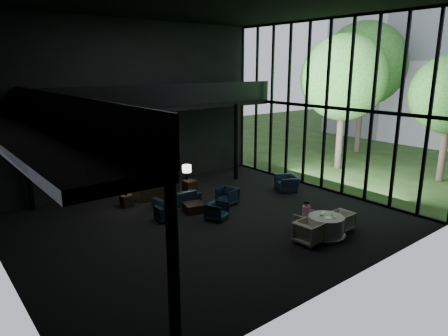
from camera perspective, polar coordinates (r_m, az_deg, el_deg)
floor at (r=15.70m, az=-2.29°, el=-7.62°), size 14.00×12.00×0.02m
ceiling at (r=14.72m, az=-2.62°, el=22.64°), size 14.00×12.00×0.02m
wall_back at (r=19.82m, az=-12.85°, el=8.57°), size 14.00×0.04×8.00m
wall_front at (r=10.51m, az=17.28°, el=3.43°), size 14.00×0.04×8.00m
curtain_wall at (r=19.58m, az=14.39°, el=8.42°), size 0.20×12.00×8.00m
mezzanine_left at (r=12.19m, az=-25.91°, el=4.07°), size 2.00×12.00×0.25m
mezzanine_back at (r=19.40m, az=-8.86°, el=8.64°), size 12.00×2.00×0.25m
railing_left at (r=12.37m, az=-21.69°, el=7.44°), size 0.06×12.00×1.00m
railing_back at (r=18.50m, az=-7.36°, el=10.29°), size 12.00×0.06×1.00m
column_sw at (r=8.04m, az=-7.24°, el=-14.56°), size 0.24×0.24×4.00m
column_nw at (r=18.25m, az=-26.30°, el=0.59°), size 0.24×0.24×4.00m
column_ne at (r=21.04m, az=1.75°, el=3.74°), size 0.24×0.24×4.00m
tree_near at (r=23.95m, az=16.73°, el=12.23°), size 4.80×4.80×7.65m
tree_far at (r=29.20m, az=19.35°, el=13.79°), size 5.60×5.60×8.80m
console at (r=18.50m, az=-9.46°, el=-3.28°), size 2.08×0.47×0.66m
bronze_urn at (r=18.19m, az=-9.48°, el=-0.51°), size 0.76×0.76×1.42m
side_table_left at (r=17.72m, az=-13.74°, el=-4.58°), size 0.46×0.46×0.50m
table_lamp_left at (r=17.53m, az=-13.92°, el=-2.27°), size 0.40×0.40×0.68m
side_table_right at (r=19.10m, az=-4.91°, el=-2.67°), size 0.55×0.55×0.60m
table_lamp_right at (r=19.06m, az=-5.35°, el=-0.17°), size 0.43×0.43×0.71m
sofa at (r=17.52m, az=-6.72°, el=-3.93°), size 2.09×0.65×0.81m
lounge_armchair_west at (r=15.83m, az=-8.40°, el=-6.39°), size 0.62×0.66×0.62m
lounge_armchair_east at (r=17.47m, az=0.48°, el=-3.88°), size 0.88×0.92×0.82m
lounge_armchair_south at (r=15.74m, az=-1.00°, el=-6.09°), size 0.95×0.93×0.76m
window_armchair at (r=19.55m, az=9.04°, el=-1.77°), size 1.18×1.37×1.01m
coffee_table at (r=16.69m, az=-4.29°, el=-5.64°), size 0.99×0.99×0.36m
dining_table at (r=14.72m, az=14.33°, el=-8.25°), size 1.41×1.41×0.75m
dining_chair_north at (r=15.11m, az=11.53°, el=-7.51°), size 0.71×0.67×0.65m
dining_chair_east at (r=15.40m, az=16.45°, el=-7.16°), size 0.71×0.75×0.76m
dining_chair_west at (r=14.00m, az=12.01°, el=-8.71°), size 0.91×0.96×0.93m
child at (r=15.10m, az=11.68°, el=-5.75°), size 0.29×0.29×0.63m
plate_a at (r=14.41m, az=14.66°, el=-6.93°), size 0.23×0.23×0.01m
plate_b at (r=14.87m, az=14.00°, el=-6.22°), size 0.26×0.26×0.02m
saucer at (r=14.78m, az=15.37°, el=-6.44°), size 0.18×0.18×0.01m
coffee_cup at (r=14.69m, az=15.22°, el=-6.41°), size 0.09×0.09×0.06m
cereal_bowl at (r=14.58m, az=13.78°, el=-6.49°), size 0.15×0.15×0.08m
cream_pot at (r=14.45m, az=15.46°, el=-6.81°), size 0.08×0.08×0.07m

